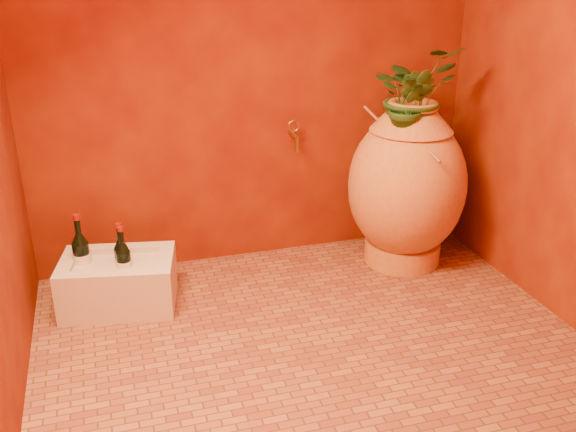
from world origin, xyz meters
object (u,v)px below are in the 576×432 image
object	(u,v)px
wine_bottle_b	(122,259)
wall_tap	(294,134)
amphora	(407,185)
wine_bottle_a	(124,263)
stone_basin	(119,283)
wine_bottle_c	(82,257)

from	to	relation	value
wine_bottle_b	wall_tap	xyz separation A→B (m)	(1.00, 0.31, 0.49)
wine_bottle_b	amphora	bearing A→B (deg)	1.51
amphora	wine_bottle_a	size ratio (longest dim) A/B	3.08
stone_basin	wine_bottle_b	bearing A→B (deg)	16.02
amphora	wall_tap	world-z (taller)	amphora
stone_basin	wine_bottle_b	size ratio (longest dim) A/B	2.03
amphora	stone_basin	size ratio (longest dim) A/B	1.53
wine_bottle_c	wall_tap	bearing A→B (deg)	11.99
wine_bottle_c	amphora	bearing A→B (deg)	-0.43
wall_tap	wine_bottle_b	bearing A→B (deg)	-162.86
amphora	wine_bottle_b	distance (m)	1.60
wine_bottle_a	wine_bottle_b	distance (m)	0.05
wine_bottle_c	wine_bottle_a	bearing A→B (deg)	-27.24
wall_tap	stone_basin	bearing A→B (deg)	-162.89
stone_basin	wall_tap	distance (m)	1.24
stone_basin	wall_tap	size ratio (longest dim) A/B	3.79
stone_basin	wine_bottle_a	bearing A→B (deg)	-47.98
wine_bottle_a	wall_tap	size ratio (longest dim) A/B	1.88
wine_bottle_a	wine_bottle_c	xyz separation A→B (m)	(-0.20, 0.10, 0.02)
wine_bottle_a	amphora	bearing A→B (deg)	3.25
amphora	wall_tap	distance (m)	0.69
wine_bottle_b	wall_tap	bearing A→B (deg)	17.14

